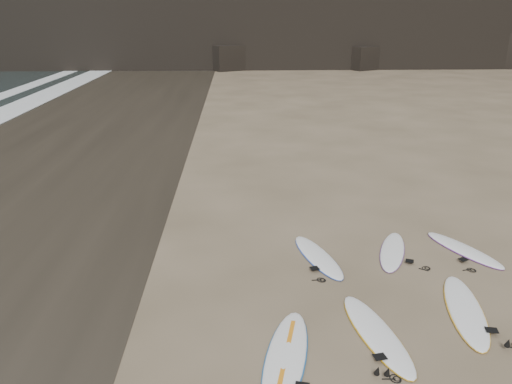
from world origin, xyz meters
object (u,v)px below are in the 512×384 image
surfboard_0 (286,357)px  surfboard_2 (465,310)px  surfboard_7 (464,249)px  surfboard_6 (392,251)px  surfboard_5 (318,256)px  surfboard_1 (377,333)px

surfboard_0 → surfboard_2: (3.70, 1.30, -0.00)m
surfboard_2 → surfboard_7: surfboard_2 is taller
surfboard_7 → surfboard_6: bearing=155.1°
surfboard_0 → surfboard_2: 3.92m
surfboard_2 → surfboard_5: 3.51m
surfboard_6 → surfboard_7: 1.80m
surfboard_5 → surfboard_7: bearing=-12.4°
surfboard_2 → surfboard_1: bearing=-148.6°
surfboard_1 → surfboard_5: surfboard_1 is taller
surfboard_0 → surfboard_2: size_ratio=1.03×
surfboard_1 → surfboard_7: (3.10, 3.32, -0.01)m
surfboard_5 → surfboard_6: (1.89, 0.22, -0.00)m
surfboard_0 → surfboard_5: 3.88m
surfboard_5 → surfboard_6: size_ratio=1.06×
surfboard_0 → surfboard_1: bearing=33.0°
surfboard_1 → surfboard_7: 4.54m
surfboard_0 → surfboard_6: (3.03, 3.92, -0.01)m
surfboard_6 → surfboard_7: bearing=21.2°
surfboard_0 → surfboard_7: surfboard_0 is taller
surfboard_2 → surfboard_5: (-2.56, 2.41, -0.01)m
surfboard_0 → surfboard_5: bearing=86.4°
surfboard_5 → surfboard_7: 3.70m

